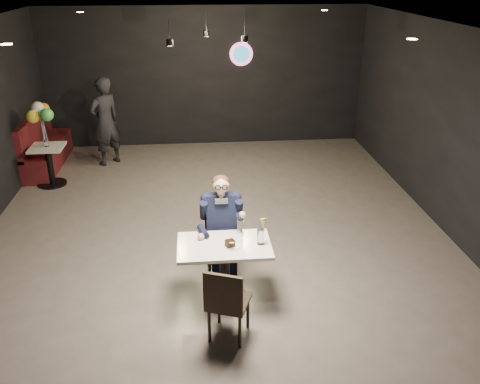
{
  "coord_description": "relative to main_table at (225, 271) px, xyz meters",
  "views": [
    {
      "loc": [
        -0.28,
        -6.69,
        3.75
      ],
      "look_at": [
        0.27,
        -0.9,
        1.15
      ],
      "focal_mm": 38.0,
      "sensor_mm": 36.0,
      "label": 1
    }
  ],
  "objects": [
    {
      "name": "floor",
      "position": [
        -0.03,
        1.5,
        -0.38
      ],
      "size": [
        9.0,
        9.0,
        0.0
      ],
      "primitive_type": "plane",
      "color": "#70645D",
      "rests_on": "ground"
    },
    {
      "name": "balloon_vase",
      "position": [
        -2.98,
        3.83,
        0.44
      ],
      "size": [
        0.09,
        0.09,
        0.14
      ],
      "primitive_type": "cylinder",
      "color": "silver",
      "rests_on": "side_table"
    },
    {
      "name": "main_table",
      "position": [
        0.0,
        0.0,
        0.0
      ],
      "size": [
        1.1,
        0.7,
        0.75
      ],
      "primitive_type": "cube",
      "color": "white",
      "rests_on": "floor"
    },
    {
      "name": "booth_bench",
      "position": [
        -3.28,
        4.83,
        0.15
      ],
      "size": [
        0.53,
        2.1,
        1.05
      ],
      "primitive_type": "cube",
      "color": "#4B1015",
      "rests_on": "floor"
    },
    {
      "name": "cake_slice",
      "position": [
        0.06,
        -0.07,
        0.42
      ],
      "size": [
        0.12,
        0.11,
        0.07
      ],
      "primitive_type": "cube",
      "rotation": [
        0.0,
        0.0,
        0.35
      ],
      "color": "black",
      "rests_on": "dessert_plate"
    },
    {
      "name": "wall_sign",
      "position": [
        0.77,
        5.97,
        1.62
      ],
      "size": [
        0.5,
        0.06,
        0.5
      ],
      "primitive_type": null,
      "color": "pink",
      "rests_on": "floor"
    },
    {
      "name": "sundae_glass",
      "position": [
        0.43,
        -0.02,
        0.47
      ],
      "size": [
        0.08,
        0.08,
        0.19
      ],
      "primitive_type": "cylinder",
      "color": "silver",
      "rests_on": "main_table"
    },
    {
      "name": "side_table",
      "position": [
        -2.98,
        3.83,
        -0.01
      ],
      "size": [
        0.59,
        0.59,
        0.73
      ],
      "primitive_type": "cube",
      "color": "white",
      "rests_on": "floor"
    },
    {
      "name": "mint_leaf",
      "position": [
        0.08,
        -0.13,
        0.47
      ],
      "size": [
        0.07,
        0.04,
        0.01
      ],
      "primitive_type": "ellipsoid",
      "color": "green",
      "rests_on": "cake_slice"
    },
    {
      "name": "wafer_cone",
      "position": [
        0.46,
        -0.02,
        0.63
      ],
      "size": [
        0.09,
        0.09,
        0.14
      ],
      "primitive_type": "cone",
      "rotation": [
        0.0,
        0.0,
        0.26
      ],
      "color": "#B18148",
      "rests_on": "sundae_glass"
    },
    {
      "name": "seated_man",
      "position": [
        0.0,
        0.55,
        0.34
      ],
      "size": [
        0.6,
        0.8,
        1.44
      ],
      "primitive_type": "cube",
      "color": "black",
      "rests_on": "floor"
    },
    {
      "name": "chair_far",
      "position": [
        0.0,
        0.55,
        0.09
      ],
      "size": [
        0.42,
        0.46,
        0.92
      ],
      "primitive_type": "cube",
      "color": "black",
      "rests_on": "floor"
    },
    {
      "name": "passerby",
      "position": [
        -2.07,
        4.86,
        0.52
      ],
      "size": [
        0.77,
        0.75,
        1.78
      ],
      "primitive_type": "imported",
      "rotation": [
        0.0,
        0.0,
        3.88
      ],
      "color": "black",
      "rests_on": "floor"
    },
    {
      "name": "balloon_bunch",
      "position": [
        -2.98,
        3.83,
        0.87
      ],
      "size": [
        0.42,
        0.42,
        0.7
      ],
      "primitive_type": "cube",
      "color": "yellow",
      "rests_on": "balloon_vase"
    },
    {
      "name": "pendant_lights",
      "position": [
        -0.03,
        3.5,
        2.51
      ],
      "size": [
        1.4,
        1.2,
        0.36
      ],
      "primitive_type": "cube",
      "color": "black",
      "rests_on": "floor"
    },
    {
      "name": "chair_near",
      "position": [
        0.0,
        -0.7,
        0.09
      ],
      "size": [
        0.56,
        0.58,
        0.92
      ],
      "primitive_type": "cube",
      "rotation": [
        0.0,
        0.0,
        -0.36
      ],
      "color": "black",
      "rests_on": "floor"
    },
    {
      "name": "dessert_plate",
      "position": [
        0.09,
        -0.05,
        0.38
      ],
      "size": [
        0.2,
        0.2,
        0.01
      ],
      "primitive_type": "cylinder",
      "color": "white",
      "rests_on": "main_table"
    }
  ]
}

